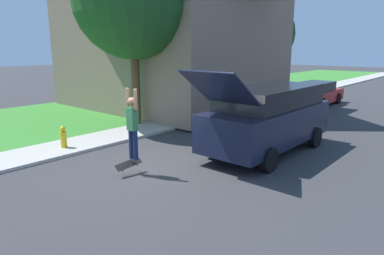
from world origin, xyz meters
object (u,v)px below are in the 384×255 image
object	(u,v)px
fire_hydrant	(63,137)
lawn_tree_far	(263,34)
skateboard	(129,164)
car_down_street	(316,94)
suv_parked	(268,117)
skateboarder	(133,123)

from	to	relation	value
fire_hydrant	lawn_tree_far	bearing A→B (deg)	94.89
skateboard	fire_hydrant	xyz separation A→B (m)	(-3.40, 0.01, 0.16)
lawn_tree_far	skateboard	size ratio (longest dim) A/B	8.19
lawn_tree_far	car_down_street	size ratio (longest dim) A/B	1.41
lawn_tree_far	suv_parked	xyz separation A→B (m)	(6.46, -10.65, -3.03)
car_down_street	skateboard	size ratio (longest dim) A/B	5.81
suv_parked	car_down_street	world-z (taller)	suv_parked
car_down_street	skateboarder	distance (m)	14.62
skateboard	skateboarder	bearing A→B (deg)	44.82
lawn_tree_far	car_down_street	bearing A→B (deg)	-3.63
skateboard	fire_hydrant	world-z (taller)	fire_hydrant
lawn_tree_far	fire_hydrant	xyz separation A→B (m)	(1.28, -14.92, -3.76)
skateboarder	fire_hydrant	xyz separation A→B (m)	(-3.51, -0.10, -0.96)
lawn_tree_far	fire_hydrant	world-z (taller)	lawn_tree_far
lawn_tree_far	suv_parked	world-z (taller)	lawn_tree_far
lawn_tree_far	car_down_street	world-z (taller)	lawn_tree_far
lawn_tree_far	suv_parked	distance (m)	12.82
car_down_street	skateboarder	xyz separation A→B (m)	(0.85, -14.58, 0.75)
skateboarder	skateboard	distance (m)	1.12
lawn_tree_far	fire_hydrant	size ratio (longest dim) A/B	8.60
car_down_street	skateboard	world-z (taller)	car_down_street
car_down_street	fire_hydrant	world-z (taller)	car_down_street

